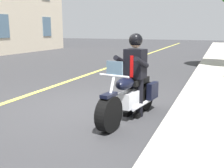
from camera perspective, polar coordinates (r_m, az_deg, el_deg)
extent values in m
plane|color=#333335|center=(6.25, -6.41, -5.19)|extent=(80.00, 80.00, 0.00)
cube|color=#E5DB4C|center=(7.39, -20.20, -3.14)|extent=(60.00, 0.16, 0.01)
cylinder|color=black|center=(4.74, -0.67, -6.51)|extent=(0.68, 0.30, 0.66)
cylinder|color=black|center=(6.07, 6.98, -2.49)|extent=(0.68, 0.30, 0.66)
cube|color=silver|center=(5.39, 3.77, -3.28)|extent=(0.60, 0.36, 0.32)
ellipsoid|color=black|center=(5.13, 2.81, 0.10)|extent=(0.60, 0.36, 0.24)
cube|color=black|center=(5.62, 5.43, 0.68)|extent=(0.73, 0.38, 0.12)
cube|color=black|center=(5.90, 8.77, -1.44)|extent=(0.41, 0.18, 0.36)
cube|color=black|center=(6.08, 4.93, -0.96)|extent=(0.41, 0.18, 0.36)
cylinder|color=silver|center=(4.68, -0.55, -3.31)|extent=(0.35, 0.10, 0.76)
cylinder|color=silver|center=(4.73, 0.44, 1.81)|extent=(0.12, 0.60, 0.04)
cube|color=black|center=(4.64, -0.68, -2.41)|extent=(0.38, 0.21, 0.06)
cylinder|color=silver|center=(5.63, 6.59, -4.37)|extent=(0.90, 0.21, 0.08)
cube|color=slate|center=(4.73, 0.57, 3.28)|extent=(0.09, 0.32, 0.28)
cylinder|color=black|center=(5.56, 6.04, -2.85)|extent=(0.14, 0.14, 0.84)
cube|color=black|center=(5.61, 5.70, -6.65)|extent=(0.27, 0.15, 0.10)
cylinder|color=black|center=(5.66, 3.84, -2.55)|extent=(0.14, 0.14, 0.84)
cube|color=black|center=(5.71, 3.51, -6.27)|extent=(0.27, 0.15, 0.10)
cube|color=black|center=(5.47, 5.06, 4.42)|extent=(0.38, 0.44, 0.60)
cube|color=red|center=(5.33, 4.30, 3.80)|extent=(0.03, 0.07, 0.44)
cylinder|color=black|center=(5.21, 6.40, 4.68)|extent=(0.56, 0.18, 0.28)
cylinder|color=black|center=(5.40, 2.13, 5.00)|extent=(0.56, 0.18, 0.28)
sphere|color=tan|center=(5.43, 5.14, 8.92)|extent=(0.22, 0.22, 0.22)
sphere|color=black|center=(5.43, 5.15, 9.44)|extent=(0.28, 0.28, 0.28)
cube|color=slate|center=(23.68, -13.91, 11.98)|extent=(1.10, 0.06, 1.60)
cube|color=slate|center=(19.84, -22.55, 11.51)|extent=(1.10, 0.06, 1.60)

